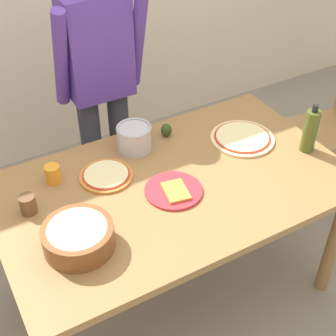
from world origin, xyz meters
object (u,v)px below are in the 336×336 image
(olive_oil_bottle, at_px, (310,131))
(cup_small_brown, at_px, (28,204))
(pizza_raw_on_board, at_px, (242,138))
(popcorn_bowl, at_px, (78,235))
(plate_with_slice, at_px, (174,191))
(cup_orange, at_px, (53,174))
(steel_pot, at_px, (134,138))
(avocado, at_px, (166,130))
(dining_table, at_px, (173,197))
(pizza_cooked_on_tray, at_px, (106,175))
(person_cook, at_px, (100,79))

(olive_oil_bottle, height_order, cup_small_brown, olive_oil_bottle)
(pizza_raw_on_board, relative_size, popcorn_bowl, 1.17)
(popcorn_bowl, bearing_deg, olive_oil_bottle, 2.28)
(plate_with_slice, xyz_separation_m, olive_oil_bottle, (0.73, -0.05, 0.11))
(cup_orange, bearing_deg, steel_pot, 5.92)
(avocado, bearing_deg, cup_orange, -173.93)
(cup_orange, bearing_deg, pizza_raw_on_board, -9.24)
(dining_table, bearing_deg, plate_with_slice, -117.97)
(pizza_cooked_on_tray, relative_size, olive_oil_bottle, 0.97)
(dining_table, bearing_deg, cup_orange, 149.47)
(pizza_raw_on_board, height_order, cup_orange, cup_orange)
(person_cook, bearing_deg, plate_with_slice, -90.55)
(pizza_raw_on_board, xyz_separation_m, popcorn_bowl, (-0.99, -0.28, 0.05))
(dining_table, height_order, pizza_raw_on_board, pizza_raw_on_board)
(pizza_raw_on_board, bearing_deg, popcorn_bowl, -164.44)
(popcorn_bowl, bearing_deg, pizza_cooked_on_tray, 52.48)
(cup_small_brown, bearing_deg, avocado, 14.94)
(steel_pot, bearing_deg, person_cook, 88.09)
(olive_oil_bottle, relative_size, steel_pot, 1.48)
(cup_orange, xyz_separation_m, cup_small_brown, (-0.16, -0.14, 0.00))
(olive_oil_bottle, distance_m, cup_small_brown, 1.35)
(cup_small_brown, relative_size, avocado, 1.21)
(pizza_raw_on_board, relative_size, pizza_cooked_on_tray, 1.31)
(popcorn_bowl, bearing_deg, cup_orange, 84.44)
(pizza_raw_on_board, relative_size, avocado, 4.67)
(steel_pot, bearing_deg, cup_orange, -174.08)
(person_cook, bearing_deg, pizza_cooked_on_tray, -111.83)
(steel_pot, distance_m, cup_orange, 0.44)
(pizza_raw_on_board, xyz_separation_m, olive_oil_bottle, (0.22, -0.23, 0.10))
(olive_oil_bottle, height_order, avocado, olive_oil_bottle)
(pizza_raw_on_board, height_order, steel_pot, steel_pot)
(plate_with_slice, height_order, popcorn_bowl, popcorn_bowl)
(cup_orange, bearing_deg, cup_small_brown, -137.82)
(olive_oil_bottle, relative_size, cup_orange, 3.01)
(pizza_raw_on_board, xyz_separation_m, pizza_cooked_on_tray, (-0.73, 0.06, -0.00))
(plate_with_slice, bearing_deg, dining_table, 62.03)
(person_cook, xyz_separation_m, pizza_raw_on_board, (0.50, -0.63, -0.17))
(popcorn_bowl, bearing_deg, steel_pot, 44.98)
(popcorn_bowl, bearing_deg, cup_small_brown, 111.82)
(dining_table, height_order, popcorn_bowl, popcorn_bowl)
(cup_orange, height_order, cup_small_brown, same)
(person_cook, xyz_separation_m, steel_pot, (-0.01, -0.43, -0.11))
(steel_pot, xyz_separation_m, cup_orange, (-0.43, -0.04, -0.02))
(avocado, bearing_deg, steel_pot, -173.60)
(dining_table, relative_size, steel_pot, 9.22)
(pizza_cooked_on_tray, xyz_separation_m, olive_oil_bottle, (0.95, -0.29, 0.10))
(person_cook, distance_m, olive_oil_bottle, 1.13)
(pizza_cooked_on_tray, relative_size, steel_pot, 1.44)
(dining_table, xyz_separation_m, popcorn_bowl, (-0.51, -0.15, 0.15))
(popcorn_bowl, relative_size, steel_pot, 1.61)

